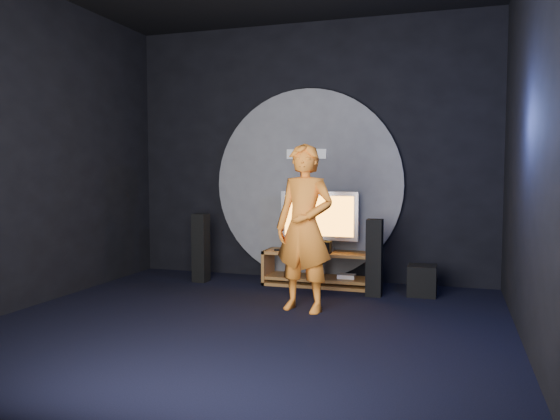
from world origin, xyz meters
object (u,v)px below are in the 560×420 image
Objects in this scene: tower_speaker_left at (201,248)px; tower_speaker_right at (374,258)px; subwoofer at (422,280)px; tv at (319,218)px; media_console at (318,271)px; player at (304,228)px.

tower_speaker_left is 2.35m from tower_speaker_right.
tower_speaker_left reaches higher than subwoofer.
tv is 1.64m from tower_speaker_left.
tv is (-0.01, 0.07, 0.68)m from media_console.
media_console is 3.84× the size of subwoofer.
tower_speaker_right is at bearing 67.97° from player.
tower_speaker_left is 1.00× the size of tower_speaker_right.
tv is 0.58× the size of player.
tower_speaker_left is 0.52× the size of player.
tv reaches higher than tower_speaker_left.
tower_speaker_right is at bearing -161.29° from subwoofer.
tower_speaker_left is at bearing 176.23° from tower_speaker_right.
tower_speaker_right is 1.19m from player.
tv is 1.12× the size of tower_speaker_left.
tv is at bearing 9.95° from tower_speaker_left.
subwoofer is (1.32, -0.18, -0.01)m from media_console.
tower_speaker_left is (-1.57, -0.27, -0.41)m from tv.
tower_speaker_left and tower_speaker_right have the same top height.
tower_speaker_right is at bearing -25.12° from media_console.
tower_speaker_right reaches higher than media_console.
media_console is 0.68m from tv.
tv is 2.80× the size of subwoofer.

